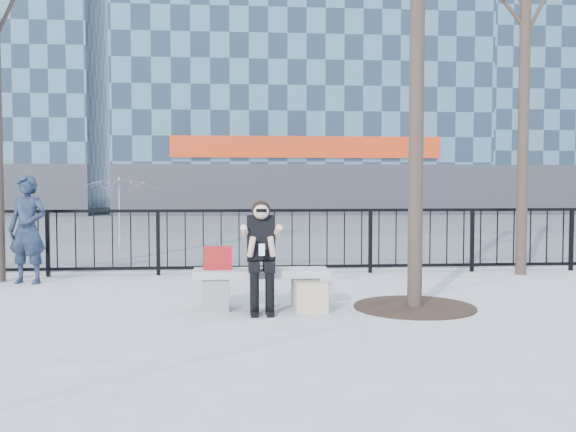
{
  "coord_description": "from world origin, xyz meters",
  "views": [
    {
      "loc": [
        -0.31,
        -7.82,
        1.55
      ],
      "look_at": [
        0.4,
        0.8,
        1.1
      ],
      "focal_mm": 40.0,
      "sensor_mm": 36.0,
      "label": 1
    }
  ],
  "objects": [
    {
      "name": "tree_grate",
      "position": [
        1.9,
        -0.1,
        0.01
      ],
      "size": [
        1.5,
        1.5,
        0.02
      ],
      "primitive_type": "cylinder",
      "color": "black",
      "rests_on": "ground"
    },
    {
      "name": "ground",
      "position": [
        0.0,
        0.0,
        0.0
      ],
      "size": [
        120.0,
        120.0,
        0.0
      ],
      "primitive_type": "plane",
      "color": "gray",
      "rests_on": "ground"
    },
    {
      "name": "standing_man",
      "position": [
        -3.49,
        2.28,
        0.83
      ],
      "size": [
        0.68,
        0.53,
        1.66
      ],
      "primitive_type": "imported",
      "rotation": [
        0.0,
        0.0,
        -0.23
      ],
      "color": "black",
      "rests_on": "ground"
    },
    {
      "name": "street_surface",
      "position": [
        0.0,
        15.0,
        0.0
      ],
      "size": [
        60.0,
        23.0,
        0.01
      ],
      "primitive_type": "cube",
      "color": "#474747",
      "rests_on": "ground"
    },
    {
      "name": "railing",
      "position": [
        0.0,
        3.0,
        0.55
      ],
      "size": [
        14.0,
        0.06,
        1.1
      ],
      "color": "black",
      "rests_on": "ground"
    },
    {
      "name": "handbag",
      "position": [
        -0.53,
        0.02,
        0.63
      ],
      "size": [
        0.35,
        0.18,
        0.28
      ],
      "primitive_type": "cube",
      "rotation": [
        0.0,
        0.0,
        0.04
      ],
      "color": "#9F1313",
      "rests_on": "bench_main"
    },
    {
      "name": "shopping_bag",
      "position": [
        0.61,
        -0.31,
        0.18
      ],
      "size": [
        0.4,
        0.22,
        0.36
      ],
      "primitive_type": "cube",
      "rotation": [
        0.0,
        0.0,
        -0.21
      ],
      "color": "beige",
      "rests_on": "ground"
    },
    {
      "name": "bench_main",
      "position": [
        0.0,
        0.0,
        0.3
      ],
      "size": [
        1.65,
        0.46,
        0.49
      ],
      "color": "slate",
      "rests_on": "ground"
    },
    {
      "name": "vendor_umbrella",
      "position": [
        -2.99,
        7.23,
        0.86
      ],
      "size": [
        2.07,
        2.1,
        1.72
      ],
      "primitive_type": "imported",
      "rotation": [
        0.0,
        0.0,
        0.11
      ],
      "color": "gold",
      "rests_on": "ground"
    },
    {
      "name": "seated_woman",
      "position": [
        0.0,
        -0.16,
        0.67
      ],
      "size": [
        0.5,
        0.64,
        1.34
      ],
      "color": "black",
      "rests_on": "ground"
    }
  ]
}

